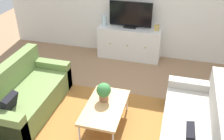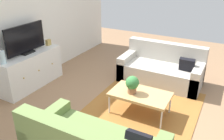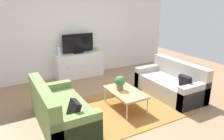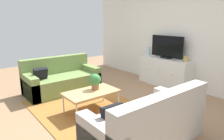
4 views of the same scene
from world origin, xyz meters
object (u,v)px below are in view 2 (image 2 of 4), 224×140
at_px(flat_screen_tv, 25,39).
at_px(tv_console, 31,70).
at_px(coffee_table, 140,95).
at_px(glass_vase, 2,57).
at_px(potted_plant, 132,84).
at_px(mantel_clock, 48,42).
at_px(couch_right_side, 162,69).

bearing_deg(flat_screen_tv, tv_console, -90.00).
height_order(coffee_table, glass_vase, glass_vase).
relative_size(tv_console, flat_screen_tv, 1.51).
xyz_separation_m(potted_plant, mantel_clock, (0.53, 2.29, 0.23)).
relative_size(coffee_table, flat_screen_tv, 1.06).
relative_size(potted_plant, mantel_clock, 2.39).
bearing_deg(coffee_table, flat_screen_tv, 93.03).
xyz_separation_m(couch_right_side, coffee_table, (-1.40, -0.05, 0.10)).
bearing_deg(glass_vase, mantel_clock, 0.00).
bearing_deg(coffee_table, couch_right_side, 1.85).
relative_size(glass_vase, mantel_clock, 1.84).
height_order(tv_console, mantel_clock, mantel_clock).
distance_m(couch_right_side, glass_vase, 3.25).
height_order(potted_plant, tv_console, tv_console).
distance_m(tv_console, glass_vase, 0.78).
bearing_deg(flat_screen_tv, coffee_table, -86.97).
height_order(couch_right_side, mantel_clock, mantel_clock).
bearing_deg(mantel_clock, couch_right_side, -68.54).
xyz_separation_m(coffee_table, glass_vase, (-0.73, 2.42, 0.49)).
distance_m(couch_right_side, flat_screen_tv, 2.94).
bearing_deg(potted_plant, flat_screen_tv, 91.79).
distance_m(potted_plant, tv_console, 2.30).
bearing_deg(coffee_table, tv_console, 93.05).
bearing_deg(couch_right_side, potted_plant, 176.60).
bearing_deg(coffee_table, mantel_clock, 78.99).
height_order(potted_plant, flat_screen_tv, flat_screen_tv).
bearing_deg(potted_plant, glass_vase, 106.37).
distance_m(coffee_table, tv_console, 2.42).
relative_size(couch_right_side, potted_plant, 5.59).
bearing_deg(tv_console, potted_plant, -88.20).
bearing_deg(mantel_clock, potted_plant, -103.00).
xyz_separation_m(flat_screen_tv, glass_vase, (-0.60, -0.02, -0.17)).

